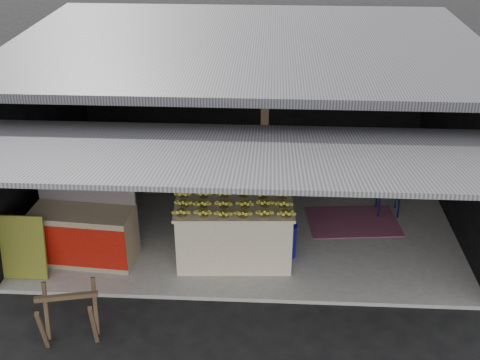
# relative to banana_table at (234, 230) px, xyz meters

# --- Properties ---
(ground) EXTENTS (80.00, 80.00, 0.00)m
(ground) POSITION_rel_banana_table_xyz_m (0.12, -1.01, -0.54)
(ground) COLOR black
(ground) RESTS_ON ground
(concrete_slab) EXTENTS (7.00, 5.00, 0.06)m
(concrete_slab) POSITION_rel_banana_table_xyz_m (0.12, 1.49, -0.51)
(concrete_slab) COLOR gray
(concrete_slab) RESTS_ON ground
(shophouse) EXTENTS (7.40, 7.29, 3.02)m
(shophouse) POSITION_rel_banana_table_xyz_m (0.12, 1.81, 1.56)
(shophouse) COLOR black
(shophouse) RESTS_ON ground
(banana_table) EXTENTS (1.78, 1.15, 0.95)m
(banana_table) POSITION_rel_banana_table_xyz_m (0.00, 0.00, 0.00)
(banana_table) COLOR silver
(banana_table) RESTS_ON concrete_slab
(banana_pile) EXTENTS (1.65, 1.05, 0.19)m
(banana_pile) POSITION_rel_banana_table_xyz_m (0.00, 0.00, 0.57)
(banana_pile) COLOR gold
(banana_pile) RESTS_ON banana_table
(white_crate) EXTENTS (0.92, 0.67, 0.97)m
(white_crate) POSITION_rel_banana_table_xyz_m (-0.11, 0.83, 0.00)
(white_crate) COLOR white
(white_crate) RESTS_ON concrete_slab
(neighbor_stall) EXTENTS (1.55, 0.79, 1.55)m
(neighbor_stall) POSITION_rel_banana_table_xyz_m (-2.24, -0.17, -0.01)
(neighbor_stall) COLOR #998466
(neighbor_stall) RESTS_ON concrete_slab
(green_signboard) EXTENTS (0.65, 0.22, 0.96)m
(green_signboard) POSITION_rel_banana_table_xyz_m (-2.98, -0.64, 0.00)
(green_signboard) COLOR black
(green_signboard) RESTS_ON concrete_slab
(sawhorse) EXTENTS (0.78, 0.77, 0.74)m
(sawhorse) POSITION_rel_banana_table_xyz_m (-1.94, -1.90, -0.07)
(sawhorse) COLOR brown
(sawhorse) RESTS_ON ground
(water_barrel) EXTENTS (0.36, 0.36, 0.52)m
(water_barrel) POSITION_rel_banana_table_xyz_m (0.76, 0.08, -0.22)
(water_barrel) COLOR #0F0D98
(water_barrel) RESTS_ON concrete_slab
(plastic_chair) EXTENTS (0.42, 0.42, 0.86)m
(plastic_chair) POSITION_rel_banana_table_xyz_m (2.55, 1.55, 0.03)
(plastic_chair) COLOR black
(plastic_chair) RESTS_ON concrete_slab
(magenta_rug) EXTENTS (1.59, 1.15, 0.01)m
(magenta_rug) POSITION_rel_banana_table_xyz_m (1.93, 1.12, -0.47)
(magenta_rug) COLOR maroon
(magenta_rug) RESTS_ON concrete_slab
(picture_frames) EXTENTS (1.62, 0.04, 0.46)m
(picture_frames) POSITION_rel_banana_table_xyz_m (-0.05, 3.89, 1.39)
(picture_frames) COLOR black
(picture_frames) RESTS_ON shophouse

